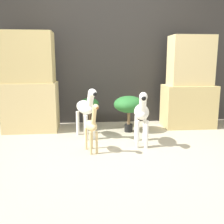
{
  "coord_description": "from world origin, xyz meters",
  "views": [
    {
      "loc": [
        -0.4,
        -2.95,
        1.09
      ],
      "look_at": [
        -0.06,
        0.51,
        0.4
      ],
      "focal_mm": 42.0,
      "sensor_mm": 36.0,
      "label": 1
    }
  ],
  "objects_px": {
    "potted_palm_back": "(89,107)",
    "zebra_left": "(86,108)",
    "giraffe_figurine": "(92,126)",
    "potted_palm_front": "(129,105)",
    "zebra_right": "(142,113)"
  },
  "relations": [
    {
      "from": "giraffe_figurine",
      "to": "zebra_left",
      "type": "bearing_deg",
      "value": 95.81
    },
    {
      "from": "zebra_left",
      "to": "giraffe_figurine",
      "type": "bearing_deg",
      "value": -84.19
    },
    {
      "from": "potted_palm_front",
      "to": "potted_palm_back",
      "type": "bearing_deg",
      "value": 151.39
    },
    {
      "from": "giraffe_figurine",
      "to": "potted_palm_back",
      "type": "distance_m",
      "value": 1.19
    },
    {
      "from": "zebra_right",
      "to": "giraffe_figurine",
      "type": "bearing_deg",
      "value": -161.94
    },
    {
      "from": "zebra_right",
      "to": "giraffe_figurine",
      "type": "height_order",
      "value": "zebra_right"
    },
    {
      "from": "potted_palm_front",
      "to": "zebra_right",
      "type": "bearing_deg",
      "value": -84.75
    },
    {
      "from": "zebra_right",
      "to": "potted_palm_back",
      "type": "height_order",
      "value": "zebra_right"
    },
    {
      "from": "potted_palm_front",
      "to": "potted_palm_back",
      "type": "relative_size",
      "value": 1.14
    },
    {
      "from": "zebra_right",
      "to": "giraffe_figurine",
      "type": "xyz_separation_m",
      "value": [
        -0.64,
        -0.21,
        -0.1
      ]
    },
    {
      "from": "zebra_left",
      "to": "potted_palm_back",
      "type": "height_order",
      "value": "zebra_left"
    },
    {
      "from": "zebra_right",
      "to": "zebra_left",
      "type": "relative_size",
      "value": 1.0
    },
    {
      "from": "potted_palm_back",
      "to": "zebra_left",
      "type": "bearing_deg",
      "value": -94.99
    },
    {
      "from": "zebra_right",
      "to": "potted_palm_front",
      "type": "bearing_deg",
      "value": 95.25
    },
    {
      "from": "zebra_left",
      "to": "potted_palm_front",
      "type": "xyz_separation_m",
      "value": [
        0.64,
        0.25,
        -0.01
      ]
    }
  ]
}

